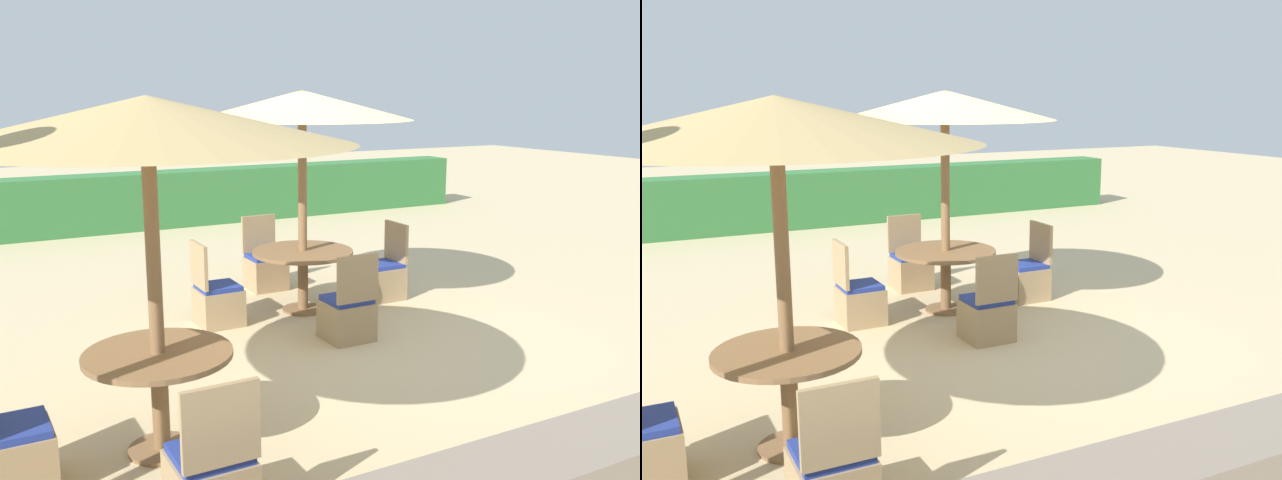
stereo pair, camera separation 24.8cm
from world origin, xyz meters
TOP-DOWN VIEW (x-y plane):
  - ground_plane at (0.00, 0.00)m, footprint 40.00×40.00m
  - hedge_row at (0.00, 6.94)m, footprint 13.00×0.70m
  - stone_border at (0.00, -3.54)m, footprint 10.00×0.56m
  - parasol_center at (-0.03, 0.95)m, footprint 2.47×2.47m
  - round_table_center at (-0.03, 0.95)m, footprint 1.16×1.16m
  - patio_chair_center_west at (-1.09, 0.94)m, footprint 0.46×0.46m
  - patio_chair_center_east at (1.06, 0.94)m, footprint 0.46×0.46m
  - patio_chair_center_south at (-0.09, -0.15)m, footprint 0.46×0.46m
  - patio_chair_center_north at (-0.02, 2.04)m, footprint 0.46×0.46m
  - parasol_front_left at (-2.42, -1.52)m, footprint 2.76×2.76m
  - round_table_front_left at (-2.42, -1.52)m, footprint 1.03×1.03m
  - patio_chair_front_left_west at (-3.40, -1.58)m, footprint 0.46×0.46m
  - patio_chair_front_left_south at (-2.40, -2.49)m, footprint 0.46×0.46m

SIDE VIEW (x-z plane):
  - ground_plane at x=0.00m, z-range 0.00..0.00m
  - patio_chair_center_west at x=-1.09m, z-range -0.20..0.73m
  - patio_chair_center_east at x=1.06m, z-range -0.20..0.73m
  - patio_chair_center_south at x=-0.09m, z-range -0.20..0.73m
  - patio_chair_center_north at x=-0.02m, z-range -0.20..0.73m
  - patio_chair_front_left_west at x=-3.40m, z-range -0.20..0.73m
  - patio_chair_front_left_south at x=-2.40m, z-range -0.20..0.73m
  - stone_border at x=0.00m, z-range 0.00..0.54m
  - hedge_row at x=0.00m, z-range 0.00..1.04m
  - round_table_front_left at x=-2.42m, z-range 0.21..0.95m
  - round_table_center at x=-0.03m, z-range 0.22..0.94m
  - parasol_front_left at x=-2.42m, z-range 1.07..3.55m
  - parasol_center at x=-0.03m, z-range 1.08..3.60m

